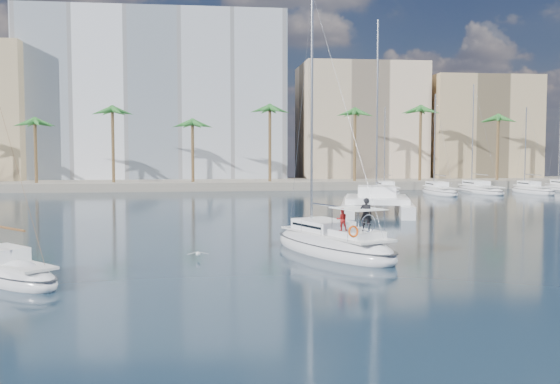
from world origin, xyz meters
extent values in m
plane|color=black|center=(0.00, 0.00, 0.00)|extent=(160.00, 160.00, 0.00)
cube|color=gray|center=(0.00, 61.00, 0.60)|extent=(120.00, 14.00, 1.20)
cube|color=silver|center=(-12.00, 73.00, 14.00)|extent=(42.00, 16.00, 28.00)
cube|color=beige|center=(22.00, 70.00, 10.00)|extent=(20.00, 14.00, 20.00)
cube|color=tan|center=(42.00, 68.00, 9.00)|extent=(18.00, 12.00, 18.00)
cylinder|color=brown|center=(0.00, 57.00, 5.25)|extent=(0.44, 0.44, 10.50)
sphere|color=#276B28|center=(0.00, 57.00, 10.50)|extent=(3.60, 3.60, 3.60)
cylinder|color=brown|center=(34.00, 57.00, 5.25)|extent=(0.44, 0.44, 10.50)
sphere|color=#276B28|center=(34.00, 57.00, 10.50)|extent=(3.60, 3.60, 3.60)
ellipsoid|color=silver|center=(2.92, 1.24, 0.33)|extent=(7.28, 11.11, 2.21)
ellipsoid|color=black|center=(2.92, 1.24, 0.64)|extent=(7.35, 11.22, 0.18)
cube|color=silver|center=(3.00, 1.06, 1.16)|extent=(5.34, 8.28, 0.12)
cube|color=white|center=(2.52, 2.19, 1.52)|extent=(3.46, 4.09, 0.60)
cube|color=black|center=(2.52, 2.19, 1.54)|extent=(3.32, 3.72, 0.14)
cylinder|color=#B7BABF|center=(2.04, 3.31, 8.19)|extent=(0.15, 0.15, 13.95)
cylinder|color=#B7BABF|center=(2.88, 1.34, 2.72)|extent=(1.78, 4.00, 0.11)
cube|color=white|center=(3.81, -0.83, 1.40)|extent=(2.90, 3.24, 0.36)
cube|color=white|center=(3.85, -0.92, 2.77)|extent=(2.90, 3.24, 0.04)
torus|color=silver|center=(4.21, -1.77, 2.07)|extent=(0.90, 0.43, 0.96)
torus|color=#DD4B0B|center=(3.17, -2.65, 1.77)|extent=(0.66, 0.43, 0.64)
imported|color=black|center=(4.21, -1.21, 2.48)|extent=(0.73, 0.55, 1.80)
imported|color=#AA1B1A|center=(2.97, -0.88, 2.19)|extent=(0.61, 0.49, 1.22)
ellipsoid|color=silver|center=(-13.07, -4.55, 0.24)|extent=(6.38, 6.67, 1.65)
ellipsoid|color=black|center=(-13.07, -4.55, 0.48)|extent=(6.44, 6.73, 0.18)
cube|color=silver|center=(-12.98, -4.65, 0.87)|extent=(4.72, 4.94, 0.12)
cube|color=white|center=(-13.53, -4.05, 1.23)|extent=(2.65, 2.70, 0.60)
cube|color=black|center=(-13.53, -4.05, 1.25)|extent=(2.48, 2.51, 0.14)
cylinder|color=brown|center=(-13.12, -4.50, 2.43)|extent=(2.00, 2.16, 0.11)
cube|color=silver|center=(9.27, 23.69, 0.55)|extent=(4.36, 12.42, 1.10)
cube|color=silver|center=(14.16, 22.40, 0.55)|extent=(4.36, 12.42, 1.10)
cube|color=white|center=(11.55, 22.44, 1.30)|extent=(7.24, 8.11, 0.50)
cube|color=white|center=(11.71, 23.05, 2.00)|extent=(4.29, 4.51, 1.00)
cube|color=black|center=(11.71, 23.05, 2.05)|extent=(4.18, 4.04, 0.18)
cylinder|color=#B7BABF|center=(12.19, 24.86, 9.85)|extent=(0.18, 0.18, 16.71)
ellipsoid|color=silver|center=(-4.75, 0.26, 0.30)|extent=(0.23, 0.45, 0.21)
sphere|color=silver|center=(-4.75, 0.47, 0.32)|extent=(0.12, 0.12, 0.12)
cube|color=gray|center=(-5.07, 0.26, 0.33)|extent=(0.51, 0.19, 0.12)
cube|color=gray|center=(-4.43, 0.26, 0.33)|extent=(0.51, 0.19, 0.12)
camera|label=1|loc=(-4.46, -33.58, 6.01)|focal=40.00mm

